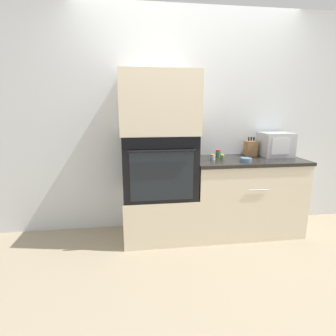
{
  "coord_description": "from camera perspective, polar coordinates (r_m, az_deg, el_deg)",
  "views": [
    {
      "loc": [
        -0.66,
        -2.42,
        1.41
      ],
      "look_at": [
        -0.3,
        0.21,
        0.8
      ],
      "focal_mm": 28.0,
      "sensor_mm": 36.0,
      "label": 1
    }
  ],
  "objects": [
    {
      "name": "ground_plane",
      "position": [
        2.88,
        6.78,
        -16.59
      ],
      "size": [
        12.0,
        12.0,
        0.0
      ],
      "primitive_type": "plane",
      "color": "gray"
    },
    {
      "name": "wall_back",
      "position": [
        3.13,
        4.5,
        9.86
      ],
      "size": [
        8.0,
        0.05,
        2.5
      ],
      "color": "silver",
      "rests_on": "ground_plane"
    },
    {
      "name": "oven_cabinet_base",
      "position": [
        2.97,
        -1.91,
        -10.23
      ],
      "size": [
        0.77,
        0.6,
        0.49
      ],
      "color": "beige",
      "rests_on": "ground_plane"
    },
    {
      "name": "wall_oven",
      "position": [
        2.8,
        -1.99,
        0.66
      ],
      "size": [
        0.75,
        0.64,
        0.66
      ],
      "color": "black",
      "rests_on": "oven_cabinet_base"
    },
    {
      "name": "oven_cabinet_upper",
      "position": [
        2.74,
        -2.11,
        13.81
      ],
      "size": [
        0.77,
        0.6,
        0.61
      ],
      "color": "beige",
      "rests_on": "wall_oven"
    },
    {
      "name": "counter_unit",
      "position": [
        3.16,
        16.37,
        -5.74
      ],
      "size": [
        1.23,
        0.63,
        0.86
      ],
      "color": "beige",
      "rests_on": "ground_plane"
    },
    {
      "name": "microwave",
      "position": [
        3.32,
        22.34,
        4.78
      ],
      "size": [
        0.34,
        0.31,
        0.27
      ],
      "color": "#B2B5BA",
      "rests_on": "counter_unit"
    },
    {
      "name": "knife_block",
      "position": [
        3.26,
        17.55,
        4.16
      ],
      "size": [
        0.13,
        0.12,
        0.22
      ],
      "color": "olive",
      "rests_on": "counter_unit"
    },
    {
      "name": "bowl",
      "position": [
        2.87,
        16.63,
        1.73
      ],
      "size": [
        0.12,
        0.12,
        0.04
      ],
      "color": "#517599",
      "rests_on": "counter_unit"
    },
    {
      "name": "condiment_jar_near",
      "position": [
        2.9,
        11.72,
        2.31
      ],
      "size": [
        0.04,
        0.04,
        0.06
      ],
      "color": "#427047",
      "rests_on": "counter_unit"
    },
    {
      "name": "condiment_jar_mid",
      "position": [
        2.87,
        9.75,
        2.3
      ],
      "size": [
        0.05,
        0.05,
        0.06
      ],
      "color": "silver",
      "rests_on": "counter_unit"
    },
    {
      "name": "condiment_jar_far",
      "position": [
        3.02,
        10.85,
        3.03
      ],
      "size": [
        0.06,
        0.06,
        0.09
      ],
      "color": "#427047",
      "rests_on": "counter_unit"
    }
  ]
}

